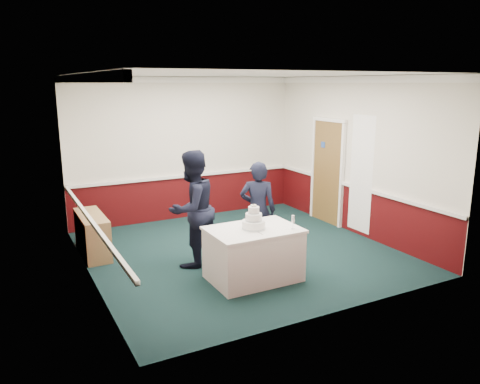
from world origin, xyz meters
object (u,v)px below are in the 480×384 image
person_man (192,209)px  person_woman (258,210)px  wedding_cake (254,221)px  cake_table (253,254)px  cake_knife (259,232)px  champagne_flute (293,220)px  sideboard (93,234)px

person_man → person_woman: person_man is taller
wedding_cake → person_man: (-0.57, 0.96, 0.03)m
cake_table → wedding_cake: (0.00, 0.00, 0.50)m
cake_knife → champagne_flute: size_ratio=1.07×
champagne_flute → person_woman: person_woman is taller
sideboard → cake_knife: cake_knife is taller
sideboard → wedding_cake: 2.96m
sideboard → cake_knife: size_ratio=5.45×
wedding_cake → cake_knife: (-0.03, -0.20, -0.11)m
wedding_cake → cake_knife: size_ratio=1.65×
sideboard → person_woman: person_woman is taller
cake_table → person_man: size_ratio=0.71×
cake_table → person_man: (-0.57, 0.96, 0.53)m
cake_table → wedding_cake: 0.50m
person_woman → sideboard: bearing=2.7°
cake_knife → person_man: person_man is taller
sideboard → champagne_flute: (2.41, -2.47, 0.58)m
sideboard → person_man: size_ratio=0.65×
sideboard → cake_table: 2.91m
sideboard → person_woman: bearing=-30.6°
champagne_flute → person_woman: size_ratio=0.13×
person_woman → cake_knife: bearing=94.0°
sideboard → wedding_cake: wedding_cake is taller
cake_table → person_woman: (0.51, 0.76, 0.42)m
cake_knife → champagne_flute: champagne_flute is taller
cake_knife → champagne_flute: bearing=-11.4°
cake_table → champagne_flute: bearing=-29.2°
champagne_flute → person_man: (-1.07, 1.24, 0.00)m
sideboard → champagne_flute: bearing=-45.6°
wedding_cake → champagne_flute: bearing=-29.2°
champagne_flute → person_woman: bearing=89.6°
sideboard → person_man: bearing=-42.5°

